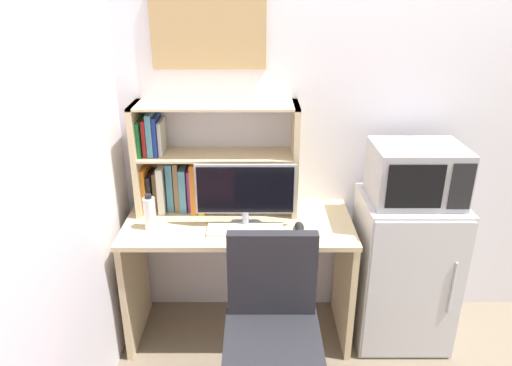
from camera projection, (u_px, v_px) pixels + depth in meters
The scene contains 11 objects.
wall_back at pixel (462, 116), 2.77m from camera, with size 6.40×0.04×2.60m, color silver.
desk at pixel (239, 257), 2.78m from camera, with size 1.29×0.58×0.77m.
hutch_bookshelf at pixel (192, 163), 2.74m from camera, with size 0.92×0.26×0.64m.
monitor at pixel (245, 193), 2.57m from camera, with size 0.54×0.18×0.37m.
keyboard at pixel (245, 230), 2.58m from camera, with size 0.41×0.14×0.02m, color silver.
computer_mouse at pixel (299, 227), 2.60m from camera, with size 0.05×0.11×0.04m, color black.
water_bottle at pixel (150, 213), 2.59m from camera, with size 0.07×0.07×0.20m.
mini_fridge at pixel (403, 270), 2.80m from camera, with size 0.54×0.50×0.91m.
microwave at pixel (416, 173), 2.57m from camera, with size 0.48×0.38×0.31m.
desk_chair at pixel (272, 346), 2.27m from camera, with size 0.52×0.52×0.95m.
wall_corkboard at pixel (208, 30), 2.55m from camera, with size 0.63×0.02×0.42m, color tan.
Camera 1 is at (-0.81, -2.69, 2.01)m, focal length 33.36 mm.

